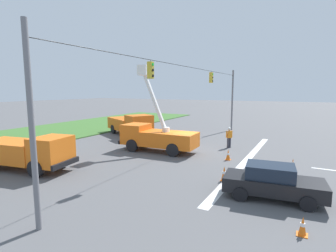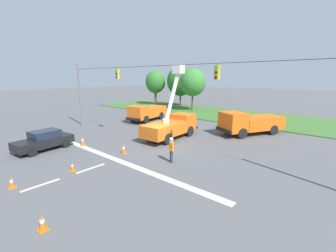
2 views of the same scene
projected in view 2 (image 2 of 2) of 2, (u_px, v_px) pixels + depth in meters
name	position (u px, v px, depth m)	size (l,w,h in m)	color
ground_plane	(160.00, 145.00, 19.25)	(200.00, 200.00, 0.00)	#565659
grass_verge	(244.00, 117.00, 32.58)	(56.00, 12.00, 0.10)	#3D6B2D
lane_markings	(98.00, 166.00, 14.77)	(17.60, 15.25, 0.01)	silver
signal_gantry	(159.00, 95.00, 18.36)	(26.20, 0.33, 7.20)	slate
tree_far_west	(155.00, 82.00, 45.49)	(4.17, 3.80, 6.97)	brown
tree_west	(181.00, 81.00, 43.29)	(5.12, 5.48, 7.74)	brown
tree_centre	(193.00, 82.00, 37.45)	(4.21, 4.46, 7.08)	brown
utility_truck_bucket_lift	(172.00, 124.00, 21.28)	(2.52, 6.35, 6.83)	orange
utility_truck_support_near	(249.00, 123.00, 22.71)	(5.35, 7.10, 2.34)	orange
utility_truck_support_far	(147.00, 112.00, 29.71)	(3.24, 6.40, 2.16)	orange
sedan_black	(44.00, 140.00, 17.92)	(2.29, 4.47, 1.56)	black
road_worker	(171.00, 148.00, 15.23)	(0.55, 0.43, 1.77)	#383842
traffic_cone_foreground_left	(15.00, 143.00, 18.80)	(0.36, 0.36, 0.67)	orange
traffic_cone_foreground_right	(83.00, 141.00, 19.11)	(0.36, 0.36, 0.81)	orange
traffic_cone_mid_left	(42.00, 223.00, 8.52)	(0.36, 0.36, 0.69)	orange
traffic_cone_mid_right	(124.00, 149.00, 17.10)	(0.36, 0.36, 0.77)	orange
traffic_cone_near_bucket	(72.00, 166.00, 13.98)	(0.36, 0.36, 0.59)	orange
traffic_cone_lane_edge_a	(11.00, 182.00, 11.82)	(0.36, 0.36, 0.65)	orange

